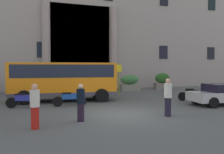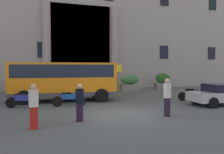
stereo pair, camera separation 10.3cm
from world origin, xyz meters
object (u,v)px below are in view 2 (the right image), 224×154
motorcycle_far_end (191,94)px  motorcycle_near_kerb (22,100)px  hedge_planter_entrance_right (163,81)px  scooter_by_planter (69,99)px  pedestrian_woman_dark_dress (167,97)px  orange_minibus (64,78)px  hedge_planter_east (130,83)px  pedestrian_man_red_shirt (80,103)px  hedge_planter_west (49,86)px  pedestrian_woman_with_bag (34,106)px  bus_stop_sign (119,76)px

motorcycle_far_end → motorcycle_near_kerb: same height
hedge_planter_entrance_right → scooter_by_planter: 13.16m
pedestrian_woman_dark_dress → hedge_planter_entrance_right: bearing=2.5°
orange_minibus → motorcycle_far_end: orange_minibus is taller
hedge_planter_east → orange_minibus: bearing=-144.4°
hedge_planter_entrance_right → pedestrian_man_red_shirt: size_ratio=1.08×
hedge_planter_east → hedge_planter_west: (-7.66, -0.06, -0.11)m
pedestrian_man_red_shirt → pedestrian_woman_dark_dress: (4.13, -0.27, 0.11)m
hedge_planter_west → motorcycle_near_kerb: hedge_planter_west is taller
orange_minibus → motorcycle_far_end: size_ratio=3.49×
hedge_planter_west → scooter_by_planter: size_ratio=0.72×
hedge_planter_east → hedge_planter_west: bearing=-179.6°
orange_minibus → pedestrian_woman_with_bag: 7.31m
motorcycle_near_kerb → motorcycle_far_end: bearing=13.7°
bus_stop_sign → pedestrian_man_red_shirt: size_ratio=1.56×
pedestrian_woman_dark_dress → motorcycle_near_kerb: bearing=87.4°
motorcycle_far_end → motorcycle_near_kerb: size_ratio=1.09×
bus_stop_sign → hedge_planter_east: bus_stop_sign is taller
pedestrian_woman_with_bag → pedestrian_woman_dark_dress: 6.02m
pedestrian_man_red_shirt → pedestrian_woman_dark_dress: 4.14m
hedge_planter_entrance_right → pedestrian_woman_dark_dress: size_ratio=0.97×
orange_minibus → scooter_by_planter: size_ratio=3.57×
pedestrian_woman_with_bag → pedestrian_man_red_shirt: 1.99m
scooter_by_planter → hedge_planter_entrance_right: bearing=38.3°
orange_minibus → hedge_planter_entrance_right: bearing=31.4°
hedge_planter_entrance_right → pedestrian_woman_dark_dress: bearing=-119.4°
bus_stop_sign → scooter_by_planter: bus_stop_sign is taller
motorcycle_far_end → pedestrian_man_red_shirt: (-8.55, -3.81, 0.35)m
bus_stop_sign → motorcycle_near_kerb: (-7.29, -3.89, -1.11)m
hedge_planter_east → scooter_by_planter: (-6.97, -7.27, -0.28)m
pedestrian_woman_with_bag → pedestrian_woman_dark_dress: size_ratio=0.95×
orange_minibus → hedge_planter_entrance_right: 12.05m
bus_stop_sign → hedge_planter_east: 3.99m
orange_minibus → motorcycle_near_kerb: (-2.59, -2.04, -1.12)m
hedge_planter_west → pedestrian_woman_with_bag: 12.03m
bus_stop_sign → pedestrian_man_red_shirt: bus_stop_sign is taller
motorcycle_far_end → pedestrian_man_red_shirt: pedestrian_man_red_shirt is taller
orange_minibus → pedestrian_man_red_shirt: size_ratio=4.42×
hedge_planter_entrance_right → motorcycle_far_end: (-2.31, -7.83, -0.35)m
pedestrian_woman_with_bag → hedge_planter_entrance_right: bearing=120.3°
hedge_planter_east → pedestrian_woman_with_bag: (-8.93, -12.02, 0.12)m
motorcycle_near_kerb → pedestrian_woman_dark_dress: 8.09m
pedestrian_woman_with_bag → pedestrian_woman_dark_dress: bearing=80.0°
motorcycle_far_end → hedge_planter_west: bearing=149.0°
bus_stop_sign → motorcycle_far_end: 5.90m
pedestrian_woman_dark_dress → motorcycle_far_end: bearing=-15.3°
bus_stop_sign → pedestrian_woman_with_bag: bearing=-126.9°
orange_minibus → hedge_planter_west: orange_minibus is taller
hedge_planter_entrance_right → pedestrian_woman_with_bag: 17.71m
pedestrian_man_red_shirt → pedestrian_woman_dark_dress: size_ratio=0.90×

